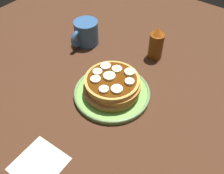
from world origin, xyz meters
TOP-DOWN VIEW (x-y plane):
  - ground_plane at (0.00, 0.00)cm, footprint 140.00×140.00cm
  - plate at (0.00, 0.00)cm, footprint 22.44×22.44cm
  - pancake_stack at (0.38, 0.21)cm, footprint 15.93×16.19cm
  - banana_slice_0 at (0.32, -0.92)cm, footprint 3.42×3.42cm
  - banana_slice_1 at (4.88, 0.98)cm, footprint 2.69×2.69cm
  - banana_slice_2 at (-3.73, -1.04)cm, footprint 2.93×2.93cm
  - banana_slice_3 at (3.24, -3.21)cm, footprint 2.87×2.87cm
  - banana_slice_4 at (-2.72, -4.33)cm, footprint 3.05×3.05cm
  - banana_slice_5 at (-1.49, 4.84)cm, footprint 2.62×2.62cm
  - banana_slice_6 at (-4.67, 2.71)cm, footprint 3.00×3.00cm
  - banana_slice_7 at (0.58, -4.68)cm, footprint 2.73×2.73cm
  - banana_slice_8 at (2.77, 3.65)cm, footprint 3.20×3.20cm
  - coffee_mug at (-14.92, -22.79)cm, footprint 11.89×8.50cm
  - napkin at (27.89, -0.58)cm, footprint 11.39×11.39cm
  - syrup_bottle at (-22.94, 1.09)cm, footprint 4.82×4.82cm

SIDE VIEW (x-z plane):
  - ground_plane at x=0.00cm, z-range -3.00..0.00cm
  - napkin at x=27.89cm, z-range 0.00..0.30cm
  - plate at x=0.00cm, z-range 0.06..1.67cm
  - pancake_stack at x=0.38cm, z-range 1.32..6.69cm
  - coffee_mug at x=-14.92cm, z-range 0.13..8.74cm
  - syrup_bottle at x=-22.94cm, z-range -0.64..11.21cm
  - banana_slice_2 at x=-3.73cm, z-range 6.51..7.30cm
  - banana_slice_7 at x=0.58cm, z-range 6.51..7.39cm
  - banana_slice_4 at x=-2.72cm, z-range 6.51..7.39cm
  - banana_slice_3 at x=3.24cm, z-range 6.51..7.40cm
  - banana_slice_8 at x=2.77cm, z-range 6.51..7.46cm
  - banana_slice_1 at x=4.88cm, z-range 6.51..7.46cm
  - banana_slice_0 at x=0.32cm, z-range 6.51..7.48cm
  - banana_slice_6 at x=-4.67cm, z-range 6.51..7.53cm
  - banana_slice_5 at x=-1.49cm, z-range 6.51..7.56cm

